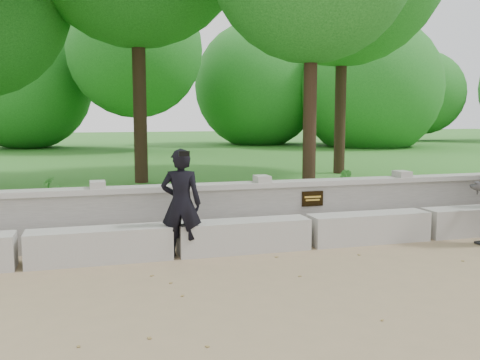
% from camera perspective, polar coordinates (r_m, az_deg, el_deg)
% --- Properties ---
extents(ground, '(80.00, 80.00, 0.00)m').
position_cam_1_polar(ground, '(6.46, 14.06, -10.86)').
color(ground, '#917A59').
rests_on(ground, ground).
extents(lawn, '(40.00, 22.00, 0.25)m').
position_cam_1_polar(lawn, '(19.64, -6.70, 1.69)').
color(lawn, '#32742A').
rests_on(lawn, ground).
extents(concrete_bench, '(11.90, 0.45, 0.45)m').
position_cam_1_polar(concrete_bench, '(8.04, 7.33, -5.47)').
color(concrete_bench, '#B8B5AE').
rests_on(concrete_bench, ground).
extents(parapet_wall, '(12.50, 0.35, 0.90)m').
position_cam_1_polar(parapet_wall, '(8.63, 5.52, -2.96)').
color(parapet_wall, '#ADAAA4').
rests_on(parapet_wall, ground).
extents(man_main, '(0.63, 0.58, 1.50)m').
position_cam_1_polar(man_main, '(7.31, -6.30, -2.51)').
color(man_main, black).
rests_on(man_main, ground).
extents(shrub_a, '(0.36, 0.32, 0.57)m').
position_cam_1_polar(shrub_a, '(9.10, -18.58, -2.31)').
color(shrub_a, '#357F2B').
rests_on(shrub_a, lawn).
extents(shrub_b, '(0.32, 0.36, 0.54)m').
position_cam_1_polar(shrub_b, '(11.44, 11.22, -0.29)').
color(shrub_b, '#357F2B').
rests_on(shrub_b, lawn).
extents(shrub_d, '(0.37, 0.39, 0.53)m').
position_cam_1_polar(shrub_d, '(10.70, -19.76, -1.10)').
color(shrub_d, '#357F2B').
rests_on(shrub_d, lawn).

